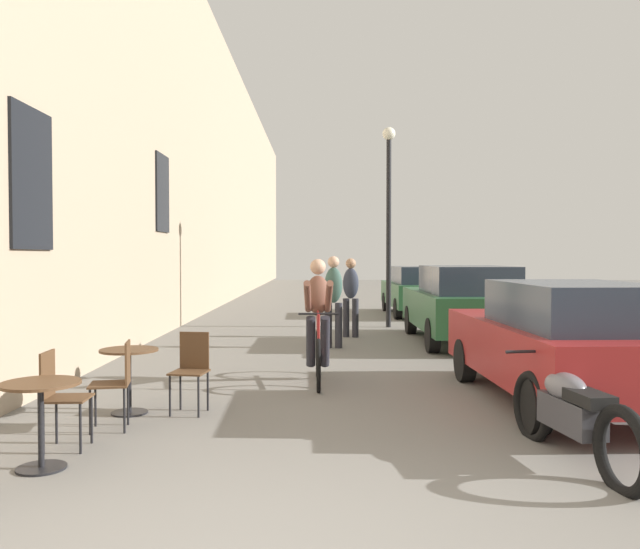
% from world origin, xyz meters
% --- Properties ---
extents(building_facade_left, '(0.54, 68.00, 9.61)m').
position_xyz_m(building_facade_left, '(-3.45, 14.00, 4.81)').
color(building_facade_left, tan).
rests_on(building_facade_left, ground_plane).
extents(cafe_table_near, '(0.64, 0.64, 0.72)m').
position_xyz_m(cafe_table_near, '(-2.02, 1.82, 0.52)').
color(cafe_table_near, black).
rests_on(cafe_table_near, ground_plane).
extents(cafe_chair_near_toward_street, '(0.40, 0.40, 0.89)m').
position_xyz_m(cafe_chair_near_toward_street, '(-2.09, 2.38, 0.52)').
color(cafe_chair_near_toward_street, black).
rests_on(cafe_chair_near_toward_street, ground_plane).
extents(cafe_table_mid, '(0.64, 0.64, 0.72)m').
position_xyz_m(cafe_table_mid, '(-1.85, 3.71, 0.52)').
color(cafe_table_mid, black).
rests_on(cafe_table_mid, ground_plane).
extents(cafe_chair_mid_toward_street, '(0.43, 0.43, 0.89)m').
position_xyz_m(cafe_chair_mid_toward_street, '(-1.17, 3.78, 0.52)').
color(cafe_chair_mid_toward_street, black).
rests_on(cafe_chair_mid_toward_street, ground_plane).
extents(cafe_chair_mid_toward_wall, '(0.44, 0.44, 0.89)m').
position_xyz_m(cafe_chair_mid_toward_wall, '(-1.77, 3.04, 0.52)').
color(cafe_chair_mid_toward_wall, black).
rests_on(cafe_chair_mid_toward_wall, ground_plane).
extents(cyclist_on_bicycle, '(0.52, 1.76, 1.74)m').
position_xyz_m(cyclist_on_bicycle, '(0.25, 5.55, 0.81)').
color(cyclist_on_bicycle, black).
rests_on(cyclist_on_bicycle, ground_plane).
extents(pedestrian_near, '(0.38, 0.30, 1.75)m').
position_xyz_m(pedestrian_near, '(0.53, 8.88, 0.99)').
color(pedestrian_near, '#26262D').
rests_on(pedestrian_near, ground_plane).
extents(pedestrian_mid, '(0.37, 0.29, 1.70)m').
position_xyz_m(pedestrian_mid, '(0.94, 10.53, 0.96)').
color(pedestrian_mid, '#26262D').
rests_on(pedestrian_mid, ground_plane).
extents(street_lamp, '(0.32, 0.32, 4.90)m').
position_xyz_m(street_lamp, '(1.96, 12.51, 3.11)').
color(street_lamp, black).
rests_on(street_lamp, ground_plane).
extents(parked_car_nearest, '(1.83, 4.14, 1.46)m').
position_xyz_m(parked_car_nearest, '(3.11, 4.11, 0.75)').
color(parked_car_nearest, maroon).
rests_on(parked_car_nearest, ground_plane).
extents(parked_car_second, '(1.86, 4.38, 1.56)m').
position_xyz_m(parked_car_second, '(3.14, 9.56, 0.81)').
color(parked_car_second, '#23512D').
rests_on(parked_car_second, ground_plane).
extents(parked_car_third, '(1.79, 4.10, 1.45)m').
position_xyz_m(parked_car_third, '(3.17, 15.73, 0.75)').
color(parked_car_third, '#23512D').
rests_on(parked_car_third, ground_plane).
extents(parked_motorcycle, '(0.62, 2.14, 0.92)m').
position_xyz_m(parked_motorcycle, '(2.42, 2.01, 0.40)').
color(parked_motorcycle, black).
rests_on(parked_motorcycle, ground_plane).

